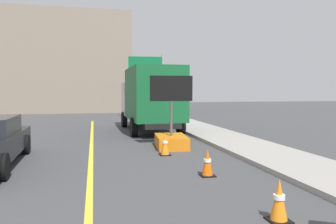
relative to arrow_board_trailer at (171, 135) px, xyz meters
name	(u,v)px	position (x,y,z in m)	size (l,w,h in m)	color
lane_center_stripe	(89,215)	(-2.94, -6.26, -0.48)	(0.14, 36.00, 0.01)	yellow
arrow_board_trailer	(171,135)	(0.00, 0.00, 0.00)	(1.60, 1.89, 2.70)	orange
box_truck	(151,98)	(0.09, 5.06, 1.30)	(2.64, 6.55, 3.28)	black
highway_guide_sign	(153,74)	(1.73, 13.55, 2.94)	(2.79, 0.30, 5.00)	gray
far_building_block	(54,64)	(-6.82, 24.45, 4.44)	(15.27, 8.89, 9.84)	gray
traffic_cone_near_sign	(279,200)	(0.10, -7.22, -0.13)	(0.36, 0.36, 0.72)	black
traffic_cone_mid_lane	(207,163)	(-0.07, -4.25, -0.14)	(0.36, 0.36, 0.70)	black
traffic_cone_far_lane	(165,144)	(-0.54, -1.40, -0.10)	(0.36, 0.36, 0.78)	black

